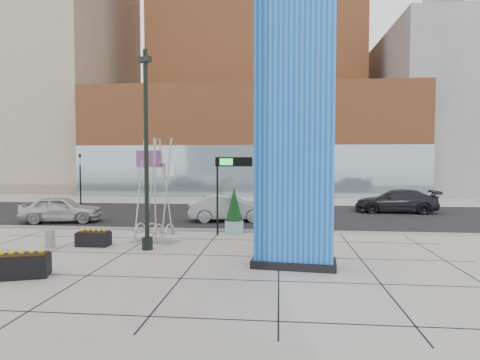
# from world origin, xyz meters

# --- Properties ---
(ground) EXTENTS (160.00, 160.00, 0.00)m
(ground) POSITION_xyz_m (0.00, 0.00, 0.00)
(ground) COLOR #9E9991
(ground) RESTS_ON ground
(street_asphalt) EXTENTS (80.00, 12.00, 0.02)m
(street_asphalt) POSITION_xyz_m (0.00, 10.00, 0.01)
(street_asphalt) COLOR black
(street_asphalt) RESTS_ON ground
(curb_edge) EXTENTS (80.00, 0.30, 0.12)m
(curb_edge) POSITION_xyz_m (0.00, 4.00, 0.06)
(curb_edge) COLOR gray
(curb_edge) RESTS_ON ground
(tower_podium) EXTENTS (34.00, 10.00, 11.00)m
(tower_podium) POSITION_xyz_m (1.00, 27.00, 5.50)
(tower_podium) COLOR #A85B30
(tower_podium) RESTS_ON ground
(tower_glass_front) EXTENTS (34.00, 0.60, 5.00)m
(tower_glass_front) POSITION_xyz_m (1.00, 22.20, 2.50)
(tower_glass_front) COLOR #8CA5B2
(tower_glass_front) RESTS_ON ground
(building_beige_left) EXTENTS (18.00, 20.00, 34.00)m
(building_beige_left) POSITION_xyz_m (-26.00, 34.00, 17.00)
(building_beige_left) COLOR gray
(building_beige_left) RESTS_ON ground
(building_grey_parking) EXTENTS (20.00, 18.00, 18.00)m
(building_grey_parking) POSITION_xyz_m (26.00, 32.00, 9.00)
(building_grey_parking) COLOR slate
(building_grey_parking) RESTS_ON ground
(blue_pylon) EXTENTS (2.94, 1.54, 9.40)m
(blue_pylon) POSITION_xyz_m (4.51, -2.30, 4.54)
(blue_pylon) COLOR blue
(blue_pylon) RESTS_ON ground
(lamp_post) EXTENTS (0.55, 0.44, 8.01)m
(lamp_post) POSITION_xyz_m (-1.31, -0.27, 3.28)
(lamp_post) COLOR black
(lamp_post) RESTS_ON ground
(public_art_sculpture) EXTENTS (2.21, 1.49, 4.60)m
(public_art_sculpture) POSITION_xyz_m (-1.43, 1.14, 1.21)
(public_art_sculpture) COLOR silver
(public_art_sculpture) RESTS_ON ground
(concrete_bollard) EXTENTS (0.40, 0.40, 0.77)m
(concrete_bollard) POSITION_xyz_m (-5.40, -0.40, 0.39)
(concrete_bollard) COLOR gray
(concrete_bollard) RESTS_ON ground
(overhead_street_sign) EXTENTS (1.77, 0.20, 3.76)m
(overhead_street_sign) POSITION_xyz_m (1.69, 3.07, 3.23)
(overhead_street_sign) COLOR black
(overhead_street_sign) RESTS_ON ground
(round_planter_east) EXTENTS (1.11, 1.11, 2.78)m
(round_planter_east) POSITION_xyz_m (4.60, 3.60, 1.32)
(round_planter_east) COLOR #99C9CE
(round_planter_east) RESTS_ON ground
(round_planter_mid) EXTENTS (0.88, 0.88, 2.21)m
(round_planter_mid) POSITION_xyz_m (5.20, 3.60, 1.05)
(round_planter_mid) COLOR #99C9CE
(round_planter_mid) RESTS_ON ground
(round_planter_west) EXTENTS (0.91, 0.91, 2.28)m
(round_planter_west) POSITION_xyz_m (1.80, 3.60, 1.08)
(round_planter_west) COLOR #99C9CE
(round_planter_west) RESTS_ON ground
(box_planter_north) EXTENTS (1.35, 0.68, 0.74)m
(box_planter_north) POSITION_xyz_m (-3.80, 0.18, 0.34)
(box_planter_north) COLOR black
(box_planter_north) RESTS_ON ground
(box_planter_south) EXTENTS (1.74, 1.26, 0.87)m
(box_planter_south) POSITION_xyz_m (-3.95, -4.35, 0.40)
(box_planter_south) COLOR black
(box_planter_south) RESTS_ON ground
(car_white_west) EXTENTS (4.71, 2.62, 1.51)m
(car_white_west) POSITION_xyz_m (-8.54, 6.03, 0.76)
(car_white_west) COLOR silver
(car_white_west) RESTS_ON ground
(car_silver_mid) EXTENTS (4.90, 2.39, 1.55)m
(car_silver_mid) POSITION_xyz_m (1.06, 7.37, 0.77)
(car_silver_mid) COLOR #B9BDC1
(car_silver_mid) RESTS_ON ground
(car_dark_east) EXTENTS (5.53, 2.52, 1.57)m
(car_dark_east) POSITION_xyz_m (11.98, 12.29, 0.79)
(car_dark_east) COLOR black
(car_dark_east) RESTS_ON ground
(traffic_signal) EXTENTS (0.15, 0.18, 4.10)m
(traffic_signal) POSITION_xyz_m (-12.00, 15.00, 2.30)
(traffic_signal) COLOR black
(traffic_signal) RESTS_ON ground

